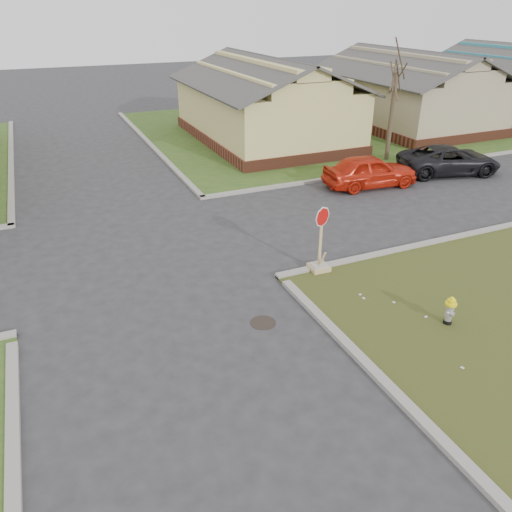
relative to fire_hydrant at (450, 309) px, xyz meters
name	(u,v)px	position (x,y,z in m)	size (l,w,h in m)	color
ground	(173,333)	(-6.39, 2.44, -0.47)	(120.00, 120.00, 0.00)	#2A2A2D
verge_far_right	(411,118)	(15.61, 20.44, -0.45)	(37.00, 19.00, 0.05)	#2D4D1B
curbs	(132,250)	(-6.39, 7.44, -0.47)	(80.00, 40.00, 0.12)	gray
manhole	(263,323)	(-4.19, 1.94, -0.46)	(0.64, 0.64, 0.01)	black
side_house_yellow	(264,102)	(3.61, 18.94, 1.72)	(7.60, 11.60, 4.70)	brown
side_house_tan	(407,90)	(13.61, 18.94, 1.72)	(7.60, 11.60, 4.70)	brown
tree_mid_right	(391,117)	(7.61, 12.64, 1.68)	(0.22, 0.22, 4.20)	#403225
fire_hydrant	(450,309)	(0.00, 0.00, 0.00)	(0.29, 0.29, 0.77)	black
stop_sign	(320,256)	(-1.53, 3.75, 0.02)	(0.57, 0.56, 2.03)	tan
red_sedan	(370,171)	(4.38, 9.59, 0.23)	(1.65, 4.09, 1.39)	red
dark_pickup	(449,160)	(8.88, 9.65, 0.18)	(2.15, 4.66, 1.30)	black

